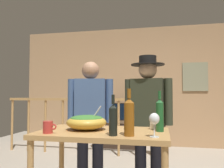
% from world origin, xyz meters
% --- Properties ---
extents(back_wall, '(6.01, 0.10, 2.64)m').
position_xyz_m(back_wall, '(0.00, 2.71, 1.32)').
color(back_wall, tan).
rests_on(back_wall, ground_plane).
extents(framed_picture, '(0.52, 0.03, 0.61)m').
position_xyz_m(framed_picture, '(0.94, 2.65, 1.51)').
color(framed_picture, gray).
extents(stair_railing, '(3.03, 0.10, 1.11)m').
position_xyz_m(stair_railing, '(-0.87, 1.66, 0.66)').
color(stair_railing, '#B2844C').
rests_on(stair_railing, ground_plane).
extents(tv_console, '(0.90, 0.40, 0.47)m').
position_xyz_m(tv_console, '(-0.75, 2.36, 0.24)').
color(tv_console, '#38281E').
rests_on(tv_console, ground_plane).
extents(flat_screen_tv, '(0.64, 0.12, 0.47)m').
position_xyz_m(flat_screen_tv, '(-0.75, 2.33, 0.75)').
color(flat_screen_tv, black).
rests_on(flat_screen_tv, tv_console).
extents(serving_table, '(1.11, 0.66, 0.81)m').
position_xyz_m(serving_table, '(-0.26, -0.62, 0.71)').
color(serving_table, '#B2844C').
rests_on(serving_table, ground_plane).
extents(salad_bowl, '(0.35, 0.35, 0.21)m').
position_xyz_m(salad_bowl, '(-0.43, -0.58, 0.89)').
color(salad_bowl, gold).
rests_on(salad_bowl, serving_table).
extents(wine_glass, '(0.08, 0.08, 0.18)m').
position_xyz_m(wine_glass, '(0.18, -0.82, 0.94)').
color(wine_glass, silver).
rests_on(wine_glass, serving_table).
extents(wine_bottle_dark, '(0.06, 0.06, 0.31)m').
position_xyz_m(wine_bottle_dark, '(-0.13, -0.83, 0.94)').
color(wine_bottle_dark, black).
rests_on(wine_bottle_dark, serving_table).
extents(wine_bottle_amber, '(0.08, 0.08, 0.36)m').
position_xyz_m(wine_bottle_amber, '(-0.01, -0.81, 0.96)').
color(wine_bottle_amber, brown).
rests_on(wine_bottle_amber, serving_table).
extents(wine_bottle_green, '(0.07, 0.07, 0.34)m').
position_xyz_m(wine_bottle_green, '(0.21, -0.55, 0.95)').
color(wine_bottle_green, '#1E5628').
rests_on(wine_bottle_green, serving_table).
extents(mug_white, '(0.11, 0.07, 0.10)m').
position_xyz_m(mug_white, '(0.16, -0.44, 0.86)').
color(mug_white, white).
rests_on(mug_white, serving_table).
extents(mug_red, '(0.11, 0.08, 0.10)m').
position_xyz_m(mug_red, '(-0.67, -0.83, 0.86)').
color(mug_red, '#B7332D').
rests_on(mug_red, serving_table).
extents(person_standing_left, '(0.54, 0.28, 1.52)m').
position_xyz_m(person_standing_left, '(-0.61, 0.10, 0.88)').
color(person_standing_left, black).
rests_on(person_standing_left, ground_plane).
extents(person_standing_right, '(0.54, 0.38, 1.57)m').
position_xyz_m(person_standing_right, '(0.08, 0.10, 0.92)').
color(person_standing_right, black).
rests_on(person_standing_right, ground_plane).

